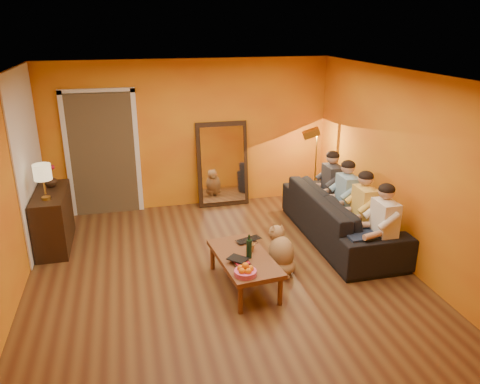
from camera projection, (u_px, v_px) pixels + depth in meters
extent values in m
cube|color=brown|center=(223.00, 278.00, 6.15)|extent=(5.00, 5.50, 0.00)
cube|color=white|center=(220.00, 76.00, 5.26)|extent=(5.00, 5.50, 0.00)
cube|color=orange|center=(190.00, 135.00, 8.21)|extent=(5.00, 0.00, 2.60)
cube|color=orange|center=(0.00, 203.00, 5.14)|extent=(0.00, 5.50, 2.60)
cube|color=orange|center=(404.00, 170.00, 6.26)|extent=(0.00, 5.50, 2.60)
cube|color=white|center=(29.00, 160.00, 6.74)|extent=(0.02, 1.90, 2.58)
cube|color=#3F2D19|center=(103.00, 153.00, 8.03)|extent=(1.06, 0.30, 2.10)
cube|color=white|center=(68.00, 157.00, 7.79)|extent=(0.08, 0.06, 2.20)
cube|color=white|center=(137.00, 153.00, 8.05)|extent=(0.08, 0.06, 2.20)
cube|color=white|center=(96.00, 91.00, 7.55)|extent=(1.22, 0.06, 0.08)
cube|color=black|center=(222.00, 164.00, 8.41)|extent=(0.92, 0.27, 1.51)
cube|color=white|center=(223.00, 165.00, 8.37)|extent=(0.78, 0.21, 1.35)
cube|color=black|center=(53.00, 219.00, 6.91)|extent=(0.44, 1.18, 0.85)
imported|color=black|center=(341.00, 216.00, 7.16)|extent=(2.56, 1.00, 0.75)
cylinder|color=black|center=(249.00, 246.00, 5.75)|extent=(0.07, 0.07, 0.31)
imported|color=#B27F3F|center=(251.00, 247.00, 5.96)|extent=(0.13, 0.13, 0.10)
imported|color=black|center=(251.00, 242.00, 6.19)|extent=(0.41, 0.33, 0.03)
imported|color=black|center=(234.00, 265.00, 5.61)|extent=(0.21, 0.27, 0.03)
imported|color=#AD1323|center=(234.00, 263.00, 5.61)|extent=(0.20, 0.25, 0.02)
imported|color=black|center=(234.00, 262.00, 5.59)|extent=(0.29, 0.29, 0.02)
imported|color=black|center=(51.00, 180.00, 6.96)|extent=(0.19, 0.19, 0.20)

